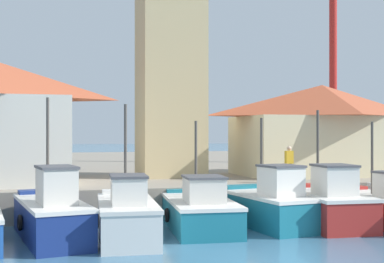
{
  "coord_description": "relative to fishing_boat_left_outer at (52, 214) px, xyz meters",
  "views": [
    {
      "loc": [
        -6.34,
        -13.43,
        3.45
      ],
      "look_at": [
        -0.15,
        9.29,
        3.5
      ],
      "focal_mm": 50.0,
      "sensor_mm": 36.0,
      "label": 1
    }
  ],
  "objects": [
    {
      "name": "fishing_boat_left_outer",
      "position": [
        0.0,
        0.0,
        0.0
      ],
      "size": [
        2.62,
        5.4,
        4.62
      ],
      "color": "navy",
      "rests_on": "ground"
    },
    {
      "name": "ground_plane",
      "position": [
        6.19,
        -4.29,
        -0.82
      ],
      "size": [
        300.0,
        300.0,
        0.0
      ],
      "primitive_type": "plane",
      "color": "teal"
    },
    {
      "name": "fishing_boat_mid_right",
      "position": [
        9.81,
        0.06,
        -0.03
      ],
      "size": [
        2.37,
        4.83,
        4.31
      ],
      "color": "#AD2823",
      "rests_on": "ground"
    },
    {
      "name": "fishing_boat_left_inner",
      "position": [
        2.35,
        -0.49,
        -0.06
      ],
      "size": [
        2.17,
        5.03,
        4.41
      ],
      "color": "silver",
      "rests_on": "ground"
    },
    {
      "name": "port_crane_near",
      "position": [
        20.31,
        17.64,
        8.67
      ],
      "size": [
        5.5,
        8.03,
        20.71
      ],
      "color": "maroon",
      "rests_on": "quay_wharf"
    },
    {
      "name": "warehouse_right",
      "position": [
        13.89,
        7.68,
        2.85
      ],
      "size": [
        9.16,
        5.42,
        4.72
      ],
      "color": "beige",
      "rests_on": "quay_wharf"
    },
    {
      "name": "fishing_boat_mid_left",
      "position": [
        5.11,
        0.61,
        -0.14
      ],
      "size": [
        2.6,
        5.31,
        3.89
      ],
      "color": "#196B7F",
      "rests_on": "ground"
    },
    {
      "name": "quay_wharf",
      "position": [
        6.19,
        23.0,
        -0.2
      ],
      "size": [
        120.0,
        40.0,
        1.24
      ],
      "primitive_type": "cube",
      "color": "gray",
      "rests_on": "ground"
    },
    {
      "name": "clock_tower",
      "position": [
        5.88,
        8.65,
        8.72
      ],
      "size": [
        3.62,
        3.62,
        17.37
      ],
      "color": "tan",
      "rests_on": "quay_wharf"
    },
    {
      "name": "fishing_boat_center",
      "position": [
        7.76,
        0.42,
        -0.04
      ],
      "size": [
        2.61,
        4.79,
        4.01
      ],
      "color": "#196B7F",
      "rests_on": "ground"
    },
    {
      "name": "dock_worker_near_tower",
      "position": [
        10.11,
        3.75,
        1.27
      ],
      "size": [
        0.34,
        0.22,
        1.62
      ],
      "color": "#33333D",
      "rests_on": "quay_wharf"
    }
  ]
}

